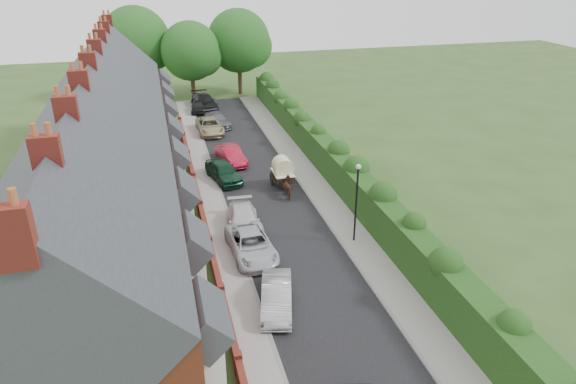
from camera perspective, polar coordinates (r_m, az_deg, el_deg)
name	(u,v)px	position (r m, az deg, el deg)	size (l,w,h in m)	color
ground	(322,287)	(27.92, 3.75, -10.48)	(140.00, 140.00, 0.00)	#2D4C1E
road	(267,201)	(36.95, -2.31, -0.96)	(6.00, 58.00, 0.02)	black
pavement_hedge_side	(321,194)	(37.92, 3.74, -0.20)	(2.20, 58.00, 0.12)	gray
pavement_house_side	(214,206)	(36.39, -8.24, -1.56)	(1.70, 58.00, 0.12)	gray
kerb_hedge_side	(308,195)	(37.62, 2.22, -0.36)	(0.18, 58.00, 0.13)	gray
kerb_house_side	(225,205)	(36.46, -6.99, -1.41)	(0.18, 58.00, 0.13)	gray
hedge	(345,172)	(37.86, 6.40, 2.21)	(2.10, 58.00, 2.85)	#123611
terrace_row	(106,162)	(33.73, -19.53, 3.21)	(9.05, 40.50, 11.50)	brown
garden_wall_row	(201,209)	(35.24, -9.68, -1.86)	(0.35, 40.35, 1.10)	maroon
lamppost	(357,193)	(30.56, 7.64, -0.16)	(0.32, 0.32, 5.16)	black
tree_far_left	(193,52)	(62.61, -10.46, 15.02)	(7.14, 6.80, 9.29)	#332316
tree_far_right	(242,42)	(65.22, -5.18, 16.24)	(7.98, 7.60, 10.31)	#332316
tree_far_back	(140,42)	(65.25, -16.17, 15.67)	(8.40, 8.00, 10.82)	#332316
car_silver_a	(277,297)	(26.01, -1.29, -11.54)	(1.48, 4.23, 1.40)	#A7A8AC
car_silver_b	(251,244)	(30.23, -4.10, -5.83)	(2.37, 5.15, 1.43)	silver
car_white	(243,221)	(32.85, -4.98, -3.21)	(1.96, 4.82, 1.40)	silver
car_green	(223,171)	(40.20, -7.19, 2.28)	(1.82, 4.53, 1.54)	#0F3420
car_red	(231,155)	(43.62, -6.37, 4.11)	(1.53, 4.38, 1.44)	maroon
car_beige	(210,126)	(51.49, -8.69, 7.26)	(2.36, 5.11, 1.42)	tan
car_grey	(217,120)	(53.51, -7.86, 7.93)	(1.83, 4.51, 1.31)	#595B61
car_black	(198,107)	(58.74, -9.96, 9.33)	(1.53, 3.81, 1.30)	black
horse	(289,188)	(37.15, 0.11, 0.46)	(0.79, 1.74, 1.47)	#4D2A1C
horse_cart	(283,170)	(38.57, -0.61, 2.44)	(1.50, 3.33, 2.40)	black
car_extra_far	(204,101)	(60.35, -9.27, 9.93)	(2.18, 5.37, 1.56)	black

